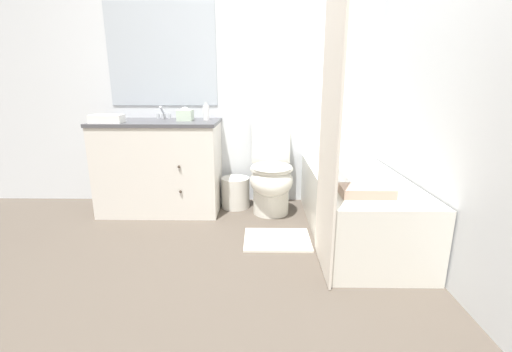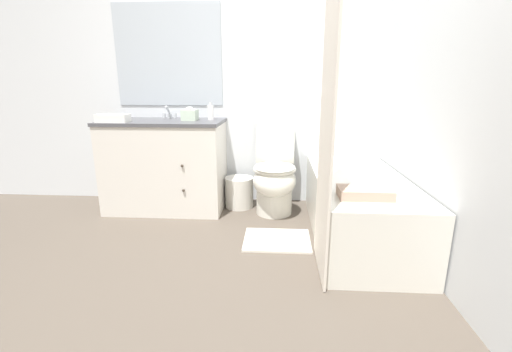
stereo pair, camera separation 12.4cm
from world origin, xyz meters
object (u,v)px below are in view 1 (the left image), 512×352
Objects in this scene: toilet at (271,175)px; bath_mat at (277,240)px; hand_towel_folded at (107,119)px; bath_towel_folded at (366,191)px; wastebasket at (235,192)px; sink_faucet at (163,115)px; bathtub at (355,204)px; vanity_cabinet at (161,165)px; soap_dispenser at (206,112)px; tissue_box at (185,115)px.

toilet reaches higher than bath_mat.
hand_towel_folded reaches higher than bath_towel_folded.
wastebasket is 0.85m from bath_mat.
bathtub is at bearing -22.78° from sink_faucet.
soap_dispenser is (0.43, 0.05, 0.48)m from vanity_cabinet.
vanity_cabinet is 1.33m from bath_mat.
soap_dispenser is 0.32× the size of bath_mat.
bath_mat is (0.63, -0.73, -0.91)m from soap_dispenser.
hand_towel_folded is (-0.62, -0.21, -0.02)m from tissue_box.
hand_towel_folded is at bearing 161.18° from bath_mat.
toilet is 0.82m from soap_dispenser.
bath_towel_folded is (-0.08, -0.52, 0.27)m from bathtub.
vanity_cabinet is 0.69× the size of bathtub.
sink_faucet is at bearing 161.52° from soap_dispenser.
bathtub is 9.82× the size of soap_dispenser.
bath_mat is (0.37, -0.75, -0.14)m from wastebasket.
toilet reaches higher than wastebasket.
bathtub is 1.53m from soap_dispenser.
toilet is (1.03, -0.06, -0.08)m from vanity_cabinet.
bath_mat is at bearing -39.60° from sink_faucet.
vanity_cabinet is 2.18× the size of bath_mat.
bathtub is 3.16× the size of bath_mat.
bathtub is (1.68, -0.51, -0.19)m from vanity_cabinet.
hand_towel_folded reaches higher than bath_mat.
wastebasket is (-1.00, 0.58, -0.10)m from bathtub.
bathtub is (1.68, -0.71, -0.64)m from sink_faucet.
vanity_cabinet reaches higher than wastebasket.
sink_faucet is 2.05m from bath_towel_folded.
bath_towel_folded is (1.16, -1.08, -0.40)m from soap_dispenser.
tissue_box reaches higher than wastebasket.
toilet is at bearing -13.84° from sink_faucet.
vanity_cabinet is at bearing -175.52° from tissue_box.
sink_faucet is at bearing 166.16° from toilet.
hand_towel_folded is at bearing -163.20° from soap_dispenser.
vanity_cabinet is at bearing -90.00° from sink_faucet.
hand_towel_folded is at bearing -133.88° from sink_faucet.
bathtub is 2.18m from hand_towel_folded.
hand_towel_folded is 0.83× the size of bath_towel_folded.
bathtub is at bearing -30.03° from wastebasket.
wastebasket is at bearing 129.83° from bath_towel_folded.
sink_faucet is 0.88× the size of soap_dispenser.
soap_dispenser reaches higher than wastebasket.
toilet is 0.80m from bathtub.
toilet is at bearing -10.34° from soap_dispenser.
tissue_box is at bearing 174.51° from toilet.
sink_faucet is 1.63m from bath_mat.
toilet is at bearing -19.74° from wastebasket.
tissue_box reaches higher than hand_towel_folded.
hand_towel_folded is at bearing 157.04° from bath_towel_folded.
soap_dispenser is (-0.25, -0.01, 0.77)m from wastebasket.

